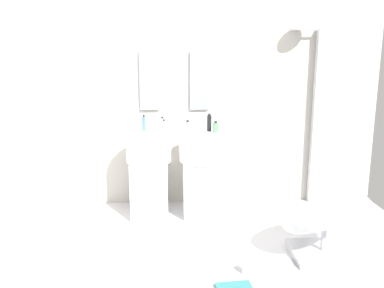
{
  "coord_description": "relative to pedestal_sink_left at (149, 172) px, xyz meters",
  "views": [
    {
      "loc": [
        -0.04,
        -3.16,
        1.77
      ],
      "look_at": [
        0.15,
        0.55,
        0.95
      ],
      "focal_mm": 38.48,
      "sensor_mm": 36.0,
      "label": 1
    }
  ],
  "objects": [
    {
      "name": "lounge_chair",
      "position": [
        1.58,
        -1.03,
        -0.16
      ],
      "size": [
        1.1,
        1.1,
        0.65
      ],
      "color": "#B7BABF",
      "rests_on": "ground_plane"
    },
    {
      "name": "vanity_mirror_right",
      "position": [
        0.57,
        0.4,
        0.96
      ],
      "size": [
        0.22,
        0.03,
        0.66
      ],
      "primitive_type": "cube",
      "color": "#8C9EA8"
    },
    {
      "name": "soap_bottle_black",
      "position": [
        0.66,
        0.1,
        0.52
      ],
      "size": [
        0.05,
        0.05,
        0.2
      ],
      "color": "black",
      "rests_on": "pedestal_sink_right"
    },
    {
      "name": "pedestal_sink_right",
      "position": [
        0.57,
        0.0,
        0.0
      ],
      "size": [
        0.48,
        0.48,
        1.03
      ],
      "color": "white",
      "rests_on": "ground_plane"
    },
    {
      "name": "soap_bottle_white",
      "position": [
        0.15,
        0.06,
        0.5
      ],
      "size": [
        0.05,
        0.05,
        0.17
      ],
      "color": "white",
      "rests_on": "pedestal_sink_left"
    },
    {
      "name": "shower_column",
      "position": [
        1.96,
        0.35,
        0.57
      ],
      "size": [
        0.49,
        0.24,
        2.05
      ],
      "color": "#B7BABF",
      "rests_on": "ground_plane"
    },
    {
      "name": "soap_bottle_grey",
      "position": [
        0.42,
        -0.04,
        0.49
      ],
      "size": [
        0.05,
        0.05,
        0.15
      ],
      "color": "#99999E",
      "rests_on": "pedestal_sink_right"
    },
    {
      "name": "ground_plane",
      "position": [
        0.29,
        -1.18,
        -0.53
      ],
      "size": [
        4.8,
        3.6,
        0.04
      ],
      "primitive_type": "cube",
      "color": "silver"
    },
    {
      "name": "soap_bottle_clear",
      "position": [
        0.17,
        -0.05,
        0.5
      ],
      "size": [
        0.04,
        0.04,
        0.16
      ],
      "color": "silver",
      "rests_on": "pedestal_sink_left"
    },
    {
      "name": "pedestal_sink_left",
      "position": [
        0.0,
        0.0,
        0.0
      ],
      "size": [
        0.48,
        0.48,
        1.03
      ],
      "color": "white",
      "rests_on": "ground_plane"
    },
    {
      "name": "soap_bottle_blue",
      "position": [
        -0.05,
        0.15,
        0.51
      ],
      "size": [
        0.04,
        0.04,
        0.18
      ],
      "color": "#4C72B7",
      "rests_on": "pedestal_sink_left"
    },
    {
      "name": "area_rug",
      "position": [
        0.69,
        -1.44,
        -0.5
      ],
      "size": [
        1.21,
        0.75,
        0.01
      ],
      "primitive_type": "cube",
      "color": "#B2B2B7",
      "rests_on": "ground_plane"
    },
    {
      "name": "vanity_mirror_left",
      "position": [
        0.0,
        0.4,
        0.96
      ],
      "size": [
        0.22,
        0.03,
        0.66
      ],
      "primitive_type": "cube",
      "color": "#8C9EA8"
    },
    {
      "name": "coffee_mug",
      "position": [
        0.85,
        -1.31,
        -0.45
      ],
      "size": [
        0.08,
        0.08,
        0.1
      ],
      "primitive_type": "cylinder",
      "color": "white",
      "rests_on": "area_rug"
    },
    {
      "name": "rear_partition",
      "position": [
        0.29,
        0.47,
        0.79
      ],
      "size": [
        4.8,
        0.1,
        2.6
      ],
      "primitive_type": "cube",
      "color": "beige",
      "rests_on": "ground_plane"
    },
    {
      "name": "soap_bottle_green",
      "position": [
        0.72,
        0.02,
        0.48
      ],
      "size": [
        0.06,
        0.06,
        0.12
      ],
      "color": "#59996B",
      "rests_on": "pedestal_sink_right"
    }
  ]
}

